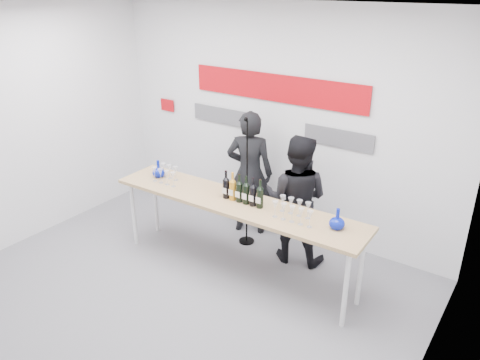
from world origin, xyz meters
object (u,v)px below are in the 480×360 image
object	(u,v)px
tasting_table	(235,207)
presenter_right	(296,200)
presenter_left	(250,173)
mic_stand	(247,206)

from	to	relation	value
tasting_table	presenter_right	size ratio (longest dim) A/B	1.93
presenter_left	presenter_right	bearing A→B (deg)	140.14
presenter_left	presenter_right	size ratio (longest dim) A/B	1.06
tasting_table	presenter_left	world-z (taller)	presenter_left
tasting_table	mic_stand	bearing A→B (deg)	111.58
tasting_table	presenter_right	bearing A→B (deg)	55.69
presenter_right	mic_stand	xyz separation A→B (m)	(-0.69, -0.03, -0.28)
tasting_table	mic_stand	world-z (taller)	mic_stand
presenter_left	presenter_right	distance (m)	0.90
presenter_left	mic_stand	size ratio (longest dim) A/B	0.99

